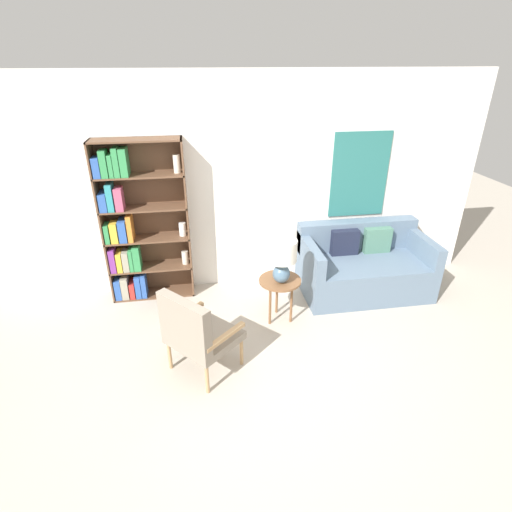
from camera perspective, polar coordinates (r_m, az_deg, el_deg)
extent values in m
plane|color=#B2A899|center=(4.01, 1.62, -17.92)|extent=(14.00, 14.00, 0.00)
cube|color=white|center=(5.08, -2.49, 9.89)|extent=(6.40, 0.06, 2.70)
cube|color=#286B66|center=(5.42, 14.58, 11.14)|extent=(0.76, 0.02, 1.09)
cube|color=brown|center=(5.11, -21.00, 4.04)|extent=(0.02, 0.30, 2.00)
cube|color=brown|center=(4.99, -9.72, 4.96)|extent=(0.02, 0.30, 2.00)
cube|color=brown|center=(4.76, -16.91, 15.61)|extent=(1.02, 0.30, 0.02)
cube|color=brown|center=(5.46, -14.19, -5.13)|extent=(1.02, 0.30, 0.02)
cube|color=brown|center=(5.16, -15.30, 5.12)|extent=(1.02, 0.01, 2.00)
cube|color=brown|center=(5.27, -14.66, -1.47)|extent=(1.02, 0.30, 0.02)
cube|color=#2D56A8|center=(5.44, -18.99, -4.17)|extent=(0.08, 0.25, 0.27)
cube|color=gray|center=(5.41, -18.14, -4.09)|extent=(0.08, 0.23, 0.29)
cube|color=red|center=(5.42, -17.16, -4.40)|extent=(0.06, 0.24, 0.21)
cube|color=#2D56A8|center=(5.39, -16.43, -3.90)|extent=(0.07, 0.24, 0.30)
cube|color=#2D56A8|center=(5.36, -15.70, -3.91)|extent=(0.06, 0.20, 0.31)
cube|color=brown|center=(5.10, -15.17, 2.46)|extent=(1.02, 0.30, 0.02)
cube|color=#7A338C|center=(5.23, -19.74, -0.47)|extent=(0.07, 0.19, 0.30)
cube|color=gold|center=(5.23, -18.85, -0.61)|extent=(0.06, 0.21, 0.25)
cube|color=gray|center=(5.20, -18.06, -0.59)|extent=(0.07, 0.18, 0.26)
cube|color=#338C4C|center=(5.20, -17.35, -0.38)|extent=(0.04, 0.20, 0.28)
cube|color=#338C4C|center=(5.18, -16.63, -0.19)|extent=(0.08, 0.19, 0.31)
cylinder|color=beige|center=(5.19, -10.09, -0.19)|extent=(0.08, 0.08, 0.17)
cube|color=brown|center=(4.96, -15.71, 6.63)|extent=(1.02, 0.30, 0.02)
cube|color=#338C4C|center=(5.07, -20.46, 3.09)|extent=(0.05, 0.17, 0.23)
cube|color=gold|center=(5.06, -19.56, 3.26)|extent=(0.08, 0.18, 0.24)
cube|color=#2D56A8|center=(5.06, -18.44, 3.56)|extent=(0.09, 0.23, 0.26)
cube|color=orange|center=(5.04, -17.52, 3.97)|extent=(0.06, 0.23, 0.33)
cylinder|color=white|center=(5.03, -10.45, 3.80)|extent=(0.08, 0.08, 0.17)
cube|color=brown|center=(4.84, -16.28, 11.03)|extent=(1.02, 0.30, 0.02)
cube|color=#2D56A8|center=(4.98, -20.89, 7.37)|extent=(0.09, 0.25, 0.21)
cube|color=teal|center=(4.93, -20.05, 7.97)|extent=(0.07, 0.22, 0.32)
cube|color=#B24C6B|center=(4.90, -18.96, 7.75)|extent=(0.09, 0.18, 0.27)
cube|color=#2D56A8|center=(4.84, -21.79, 11.69)|extent=(0.08, 0.17, 0.22)
cube|color=#338C4C|center=(4.82, -20.87, 12.25)|extent=(0.07, 0.19, 0.30)
cube|color=#338C4C|center=(4.82, -19.96, 12.10)|extent=(0.05, 0.21, 0.25)
cube|color=#338C4C|center=(4.80, -19.30, 12.57)|extent=(0.06, 0.20, 0.32)
cube|color=#338C4C|center=(4.81, -18.31, 12.67)|extent=(0.08, 0.24, 0.31)
cylinder|color=beige|center=(4.78, -11.24, 12.80)|extent=(0.08, 0.08, 0.21)
cylinder|color=tan|center=(4.12, -2.10, -13.43)|extent=(0.04, 0.04, 0.33)
cylinder|color=tan|center=(4.40, -7.34, -10.62)|extent=(0.04, 0.04, 0.33)
cylinder|color=tan|center=(3.86, -7.00, -16.98)|extent=(0.04, 0.04, 0.33)
cylinder|color=tan|center=(4.16, -12.22, -13.65)|extent=(0.04, 0.04, 0.33)
cube|color=gray|center=(3.99, -7.35, -11.36)|extent=(0.82, 0.82, 0.08)
cube|color=gray|center=(3.70, -10.19, -9.53)|extent=(0.48, 0.51, 0.49)
cube|color=tan|center=(3.75, -4.40, -11.38)|extent=(0.41, 0.38, 0.04)
cube|color=tan|center=(4.08, -10.26, -8.22)|extent=(0.41, 0.38, 0.04)
cube|color=slate|center=(5.44, 15.12, -2.69)|extent=(1.62, 0.92, 0.46)
cube|color=slate|center=(5.55, 14.21, 2.99)|extent=(1.62, 0.20, 0.40)
cube|color=slate|center=(5.02, 7.79, 0.26)|extent=(0.12, 0.92, 0.28)
cube|color=slate|center=(5.62, 22.57, 1.32)|extent=(0.12, 0.92, 0.28)
cube|color=#1E2338|center=(5.35, 12.55, 1.93)|extent=(0.36, 0.12, 0.34)
cube|color=#4C7A66|center=(5.53, 16.91, 2.21)|extent=(0.36, 0.12, 0.34)
cylinder|color=brown|center=(4.55, 3.45, -3.52)|extent=(0.48, 0.48, 0.02)
cylinder|color=brown|center=(4.81, 3.00, -5.46)|extent=(0.03, 0.03, 0.52)
cylinder|color=brown|center=(4.61, 2.02, -7.01)|extent=(0.03, 0.03, 0.52)
cylinder|color=brown|center=(4.66, 5.07, -6.71)|extent=(0.03, 0.03, 0.52)
ellipsoid|color=slate|center=(4.45, 3.63, -2.53)|extent=(0.19, 0.19, 0.21)
cylinder|color=tan|center=(4.38, 3.68, -0.96)|extent=(0.02, 0.02, 0.06)
cylinder|color=white|center=(4.31, 3.74, 0.80)|extent=(0.33, 0.33, 0.24)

